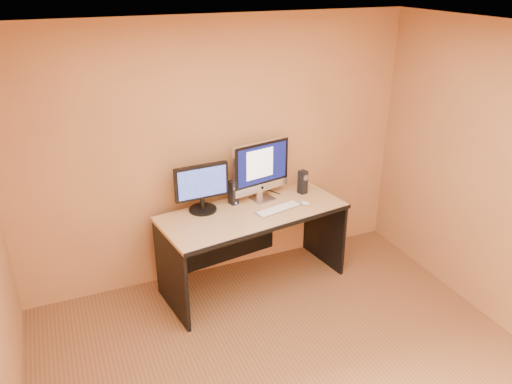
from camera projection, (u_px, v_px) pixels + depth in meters
walls at (319, 251)px, 3.22m from camera, size 4.00×4.00×2.60m
ceiling at (331, 43)px, 2.68m from camera, size 4.00×4.00×0.00m
desk at (253, 248)px, 4.97m from camera, size 1.88×1.03×0.83m
imac at (263, 171)px, 4.91m from camera, size 0.67×0.36×0.61m
second_monitor at (202, 188)px, 4.71m from camera, size 0.55×0.30×0.47m
speaker_left at (233, 192)px, 4.89m from camera, size 0.09×0.10×0.25m
speaker_right at (303, 182)px, 5.13m from camera, size 0.10×0.10×0.25m
keyboard at (279, 209)px, 4.82m from camera, size 0.50×0.24×0.02m
mouse at (305, 203)px, 4.91m from camera, size 0.10×0.13×0.04m
cable_a at (271, 191)px, 5.21m from camera, size 0.12×0.22×0.01m
cable_b at (254, 194)px, 5.14m from camera, size 0.05×0.20×0.01m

